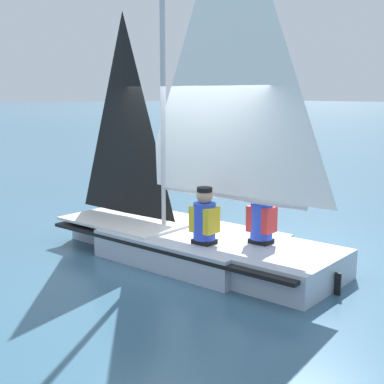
% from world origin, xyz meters
% --- Properties ---
extents(ground_plane, '(260.00, 260.00, 0.00)m').
position_xyz_m(ground_plane, '(0.00, 0.00, 0.00)').
color(ground_plane, '#38607A').
extents(sailboat_main, '(4.63, 2.56, 5.23)m').
position_xyz_m(sailboat_main, '(0.04, 0.01, 0.71)').
color(sailboat_main, '#B2BCCC').
rests_on(sailboat_main, ground_plane).
extents(sailor_helm, '(0.39, 0.36, 1.16)m').
position_xyz_m(sailor_helm, '(0.56, -0.23, 0.63)').
color(sailor_helm, black).
rests_on(sailor_helm, ground_plane).
extents(sailor_crew, '(0.39, 0.36, 1.16)m').
position_xyz_m(sailor_crew, '(1.02, 0.39, 0.62)').
color(sailor_crew, black).
rests_on(sailor_crew, ground_plane).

